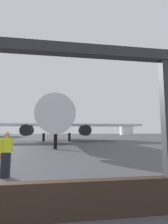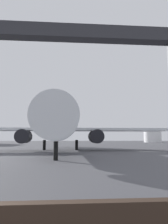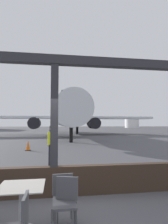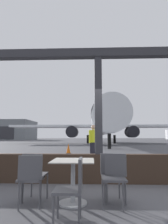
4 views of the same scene
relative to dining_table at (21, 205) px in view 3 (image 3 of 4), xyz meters
name	(u,v)px [view 3 (image 3 of 4)]	position (x,y,z in m)	size (l,w,h in m)	color
ground_plane	(55,132)	(0.54, 41.57, -0.44)	(220.00, 220.00, 0.00)	#4C4C51
window_frame	(54,147)	(0.54, 1.57, 0.80)	(8.96, 0.24, 3.68)	#38281E
dining_table	(21,205)	(0.00, 0.00, 0.00)	(0.77, 0.77, 0.77)	#ADA89E
cafe_chair_window_left	(63,194)	(0.73, 0.23, 0.07)	(0.42, 0.42, 0.87)	#4C4C51
cafe_chair_window_right	(17,224)	(0.08, -0.79, 0.08)	(0.40, 0.40, 0.90)	#4C4C51
cafe_chair_aisle_right	(66,199)	(0.76, -0.08, 0.10)	(0.47, 0.47, 0.89)	#4C4C51
airplane	(65,116)	(2.18, 29.04, 2.85)	(31.46, 33.96, 10.11)	silver
ground_crew_worker	(52,145)	(0.45, 5.09, 0.46)	(0.42, 0.44, 1.74)	black
traffic_cone	(28,146)	(-1.31, 10.38, -0.11)	(0.36, 0.36, 0.71)	orange
fuel_storage_tank	(132,123)	(40.20, 90.20, 1.82)	(7.30, 7.30, 4.54)	white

